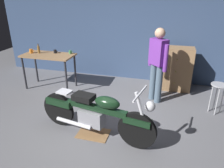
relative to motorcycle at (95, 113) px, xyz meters
The scene contains 12 objects.
ground_plane 0.48m from the motorcycle, 49.99° to the left, with size 12.00×12.00×0.00m, color slate.
back_wall 3.13m from the motorcycle, 87.92° to the left, with size 8.00×0.12×3.10m, color #384C70.
workbench 2.48m from the motorcycle, 137.98° to the left, with size 1.30×0.64×0.90m.
motorcycle is the anchor object (origin of this frame).
person_standing 1.91m from the motorcycle, 61.54° to the left, with size 0.43×0.43×1.67m.
shop_stool 2.57m from the motorcycle, 33.28° to the left, with size 0.32×0.32×0.64m.
wooden_dresser 2.76m from the motorcycle, 61.78° to the left, with size 0.80×0.47×1.10m.
drip_tray 0.45m from the motorcycle, behind, with size 0.56×0.40×0.01m, color olive.
mug_black_matte 2.55m from the motorcycle, 133.38° to the left, with size 0.11×0.08×0.09m.
mug_orange_travel 2.88m from the motorcycle, 144.45° to the left, with size 0.12×0.09×0.11m.
mug_green_speckled 2.34m from the motorcycle, 125.24° to the left, with size 0.10×0.07×0.09m.
bottle 2.78m from the motorcycle, 141.18° to the left, with size 0.06×0.06×0.24m.
Camera 1 is at (1.02, -3.09, 2.34)m, focal length 34.37 mm.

